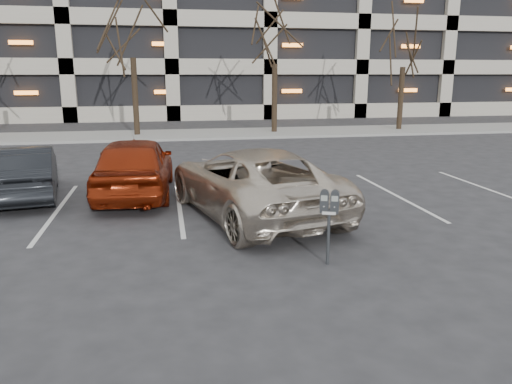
{
  "coord_description": "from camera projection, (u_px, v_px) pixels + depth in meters",
  "views": [
    {
      "loc": [
        -1.69,
        -9.52,
        3.13
      ],
      "look_at": [
        -0.11,
        -0.96,
        1.04
      ],
      "focal_mm": 35.0,
      "sensor_mm": 36.0,
      "label": 1
    }
  ],
  "objects": [
    {
      "name": "car_dark",
      "position": [
        25.0,
        172.0,
        12.63
      ],
      "size": [
        2.08,
        4.2,
        1.32
      ],
      "primitive_type": "imported",
      "rotation": [
        0.0,
        0.0,
        3.32
      ],
      "color": "black",
      "rests_on": "ground"
    },
    {
      "name": "tree_d",
      "position": [
        406.0,
        26.0,
        26.09
      ],
      "size": [
        3.34,
        3.34,
        7.58
      ],
      "color": "black",
      "rests_on": "ground"
    },
    {
      "name": "tree_c",
      "position": [
        275.0,
        20.0,
        24.81
      ],
      "size": [
        3.46,
        3.46,
        7.86
      ],
      "color": "black",
      "rests_on": "ground"
    },
    {
      "name": "suv_silver",
      "position": [
        253.0,
        182.0,
        11.1
      ],
      "size": [
        3.75,
        5.9,
        1.52
      ],
      "rotation": [
        0.0,
        0.0,
        3.38
      ],
      "color": "beige",
      "rests_on": "ground"
    },
    {
      "name": "sidewalk",
      "position": [
        198.0,
        134.0,
        25.41
      ],
      "size": [
        80.0,
        4.0,
        0.12
      ],
      "primitive_type": "cube",
      "color": "gray",
      "rests_on": "ground"
    },
    {
      "name": "car_red",
      "position": [
        135.0,
        166.0,
        12.85
      ],
      "size": [
        2.07,
        4.69,
        1.57
      ],
      "primitive_type": "imported",
      "rotation": [
        0.0,
        0.0,
        3.09
      ],
      "color": "maroon",
      "rests_on": "ground"
    },
    {
      "name": "ground",
      "position": [
        253.0,
        231.0,
        10.13
      ],
      "size": [
        140.0,
        140.0,
        0.0
      ],
      "primitive_type": "plane",
      "color": "#28282B",
      "rests_on": "ground"
    },
    {
      "name": "stall_lines",
      "position": [
        179.0,
        205.0,
        12.08
      ],
      "size": [
        16.9,
        5.2,
        0.0
      ],
      "color": "silver",
      "rests_on": "ground"
    },
    {
      "name": "parking_meter",
      "position": [
        329.0,
        209.0,
        8.13
      ],
      "size": [
        0.34,
        0.23,
        1.25
      ],
      "rotation": [
        0.0,
        0.0,
        -0.39
      ],
      "color": "black",
      "rests_on": "ground"
    },
    {
      "name": "tree_b",
      "position": [
        130.0,
        7.0,
        23.46
      ],
      "size": [
        3.74,
        3.74,
        8.49
      ],
      "color": "black",
      "rests_on": "ground"
    }
  ]
}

